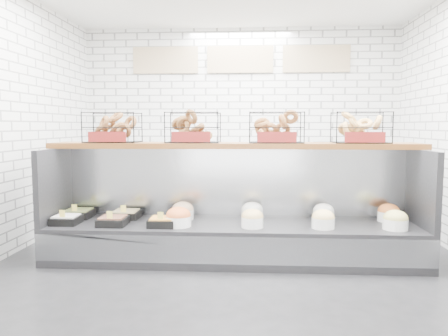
{
  "coord_description": "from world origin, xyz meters",
  "views": [
    {
      "loc": [
        0.19,
        -4.35,
        1.45
      ],
      "look_at": [
        -0.11,
        0.45,
        0.98
      ],
      "focal_mm": 35.0,
      "sensor_mm": 36.0,
      "label": 1
    }
  ],
  "objects": [
    {
      "name": "ground",
      "position": [
        0.0,
        0.0,
        0.0
      ],
      "size": [
        5.5,
        5.5,
        0.0
      ],
      "primitive_type": "plane",
      "color": "black",
      "rests_on": "ground"
    },
    {
      "name": "room_shell",
      "position": [
        0.0,
        0.6,
        2.06
      ],
      "size": [
        5.02,
        5.51,
        3.01
      ],
      "color": "silver",
      "rests_on": "ground"
    },
    {
      "name": "display_case",
      "position": [
        0.0,
        0.34,
        0.33
      ],
      "size": [
        4.0,
        0.9,
        1.2
      ],
      "color": "black",
      "rests_on": "ground"
    },
    {
      "name": "bagel_shelf",
      "position": [
        0.0,
        0.52,
        1.38
      ],
      "size": [
        4.1,
        0.5,
        0.4
      ],
      "color": "#542D12",
      "rests_on": "display_case"
    },
    {
      "name": "prep_counter",
      "position": [
        -0.01,
        2.43,
        0.47
      ],
      "size": [
        4.0,
        0.6,
        1.2
      ],
      "color": "#93969B",
      "rests_on": "ground"
    }
  ]
}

